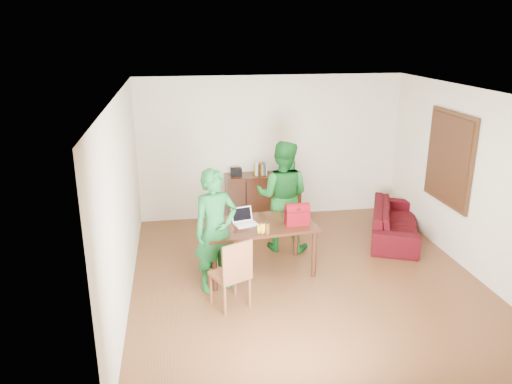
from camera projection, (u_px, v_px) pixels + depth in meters
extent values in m
cube|color=#402810|center=(306.00, 283.00, 7.31)|extent=(5.00, 5.50, 0.10)
cube|color=white|center=(313.00, 90.00, 6.44)|extent=(5.00, 5.50, 0.10)
cube|color=beige|center=(271.00, 147.00, 9.50)|extent=(5.00, 0.10, 2.70)
cube|color=beige|center=(395.00, 294.00, 4.25)|extent=(5.00, 0.10, 2.70)
cube|color=beige|center=(119.00, 202.00, 6.48)|extent=(0.10, 5.50, 2.70)
cube|color=beige|center=(479.00, 183.00, 7.27)|extent=(0.10, 5.50, 2.70)
cube|color=#3F2614|center=(449.00, 159.00, 7.85)|extent=(0.04, 1.28, 1.48)
cube|color=#4D3217|center=(447.00, 159.00, 7.84)|extent=(0.01, 1.18, 1.36)
cube|color=black|center=(263.00, 197.00, 9.48)|extent=(1.40, 0.45, 0.90)
cube|color=black|center=(236.00, 172.00, 9.24)|extent=(0.20, 0.14, 0.14)
cube|color=#AAA9B3|center=(286.00, 170.00, 9.38)|extent=(0.24, 0.22, 0.14)
ellipsoid|color=#1923A8|center=(286.00, 164.00, 9.35)|extent=(0.14, 0.14, 0.07)
cube|color=black|center=(258.00, 225.00, 7.33)|extent=(1.74, 1.10, 0.04)
cylinder|color=black|center=(215.00, 266.00, 6.91)|extent=(0.07, 0.07, 0.73)
cylinder|color=black|center=(314.00, 254.00, 7.29)|extent=(0.07, 0.07, 0.73)
cylinder|color=black|center=(205.00, 244.00, 7.61)|extent=(0.07, 0.07, 0.73)
cylinder|color=black|center=(296.00, 234.00, 7.99)|extent=(0.07, 0.07, 0.73)
cube|color=brown|center=(230.00, 275.00, 6.50)|extent=(0.57, 0.56, 0.05)
cube|color=brown|center=(237.00, 261.00, 6.27)|extent=(0.41, 0.21, 0.50)
imported|color=#145D26|center=(216.00, 231.00, 6.81)|extent=(0.73, 0.60, 1.74)
imported|color=#13591C|center=(282.00, 196.00, 8.09)|extent=(1.08, 0.97, 1.82)
cube|color=white|center=(246.00, 224.00, 7.29)|extent=(0.37, 0.30, 0.02)
cube|color=black|center=(246.00, 217.00, 7.25)|extent=(0.33, 0.16, 0.20)
cylinder|color=#602F16|center=(268.00, 228.00, 6.95)|extent=(0.07, 0.07, 0.17)
cube|color=maroon|center=(297.00, 216.00, 7.27)|extent=(0.34, 0.20, 0.25)
imported|color=#3C070B|center=(395.00, 221.00, 8.74)|extent=(1.47, 2.08, 0.57)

